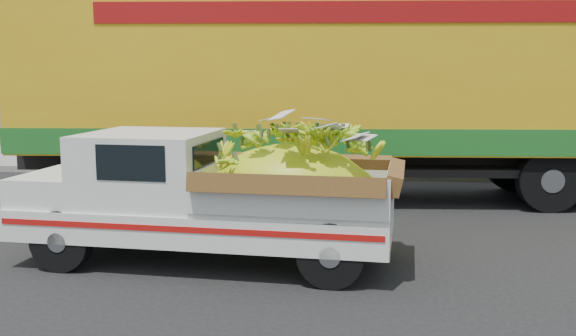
# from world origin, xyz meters

# --- Properties ---
(ground) EXTENTS (100.00, 100.00, 0.00)m
(ground) POSITION_xyz_m (0.00, 0.00, 0.00)
(ground) COLOR black
(ground) RESTS_ON ground
(curb) EXTENTS (60.00, 0.25, 0.15)m
(curb) POSITION_xyz_m (0.00, 7.25, 0.07)
(curb) COLOR gray
(curb) RESTS_ON ground
(sidewalk) EXTENTS (60.00, 4.00, 0.14)m
(sidewalk) POSITION_xyz_m (0.00, 9.35, 0.07)
(sidewalk) COLOR gray
(sidewalk) RESTS_ON ground
(building_left) EXTENTS (18.00, 6.00, 5.00)m
(building_left) POSITION_xyz_m (-8.00, 15.25, 2.50)
(building_left) COLOR gray
(building_left) RESTS_ON ground
(pickup_truck) EXTENTS (4.75, 2.01, 1.63)m
(pickup_truck) POSITION_xyz_m (1.09, 0.49, 0.87)
(pickup_truck) COLOR black
(pickup_truck) RESTS_ON ground
(semi_trailer) EXTENTS (12.04, 3.54, 3.80)m
(semi_trailer) POSITION_xyz_m (2.31, 4.81, 2.12)
(semi_trailer) COLOR black
(semi_trailer) RESTS_ON ground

